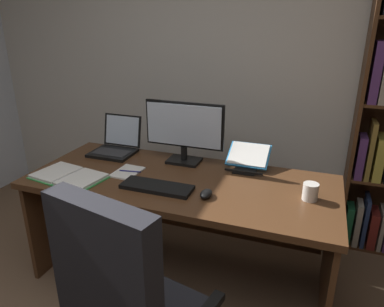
{
  "coord_description": "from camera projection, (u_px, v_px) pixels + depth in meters",
  "views": [
    {
      "loc": [
        0.75,
        -0.64,
        1.65
      ],
      "look_at": [
        0.09,
        1.16,
        0.92
      ],
      "focal_mm": 33.46,
      "sensor_mm": 36.0,
      "label": 1
    }
  ],
  "objects": [
    {
      "name": "desk",
      "position": [
        185.0,
        200.0,
        2.34
      ],
      "size": [
        1.89,
        0.8,
        0.72
      ],
      "color": "#4C2D19",
      "rests_on": "ground"
    },
    {
      "name": "notepad",
      "position": [
        127.0,
        172.0,
        2.29
      ],
      "size": [
        0.16,
        0.22,
        0.01
      ],
      "primitive_type": "cube",
      "rotation": [
        0.0,
        0.0,
        -0.05
      ],
      "color": "silver",
      "rests_on": "desk"
    },
    {
      "name": "monitor",
      "position": [
        184.0,
        132.0,
        2.39
      ],
      "size": [
        0.55,
        0.16,
        0.42
      ],
      "color": "black",
      "rests_on": "desk"
    },
    {
      "name": "computer_mouse",
      "position": [
        206.0,
        194.0,
        1.97
      ],
      "size": [
        0.06,
        0.1,
        0.04
      ],
      "primitive_type": "ellipsoid",
      "color": "black",
      "rests_on": "desk"
    },
    {
      "name": "laptop",
      "position": [
        116.0,
        145.0,
        2.62
      ],
      "size": [
        0.3,
        0.31,
        0.25
      ],
      "color": "black",
      "rests_on": "desk"
    },
    {
      "name": "pen",
      "position": [
        130.0,
        171.0,
        2.28
      ],
      "size": [
        0.14,
        0.03,
        0.01
      ],
      "primitive_type": "cylinder",
      "rotation": [
        0.0,
        1.57,
        0.16
      ],
      "color": "navy",
      "rests_on": "notepad"
    },
    {
      "name": "open_binder",
      "position": [
        69.0,
        176.0,
        2.21
      ],
      "size": [
        0.48,
        0.34,
        0.02
      ],
      "rotation": [
        0.0,
        0.0,
        -0.16
      ],
      "color": "green",
      "rests_on": "desk"
    },
    {
      "name": "coffee_mug",
      "position": [
        310.0,
        192.0,
        1.94
      ],
      "size": [
        0.08,
        0.08,
        0.1
      ],
      "primitive_type": "cylinder",
      "color": "silver",
      "rests_on": "desk"
    },
    {
      "name": "wall_back",
      "position": [
        228.0,
        51.0,
        2.88
      ],
      "size": [
        5.11,
        0.12,
        2.81
      ],
      "primitive_type": "cube",
      "color": "beige",
      "rests_on": "ground"
    },
    {
      "name": "reading_stand_with_book",
      "position": [
        248.0,
        158.0,
        2.35
      ],
      "size": [
        0.27,
        0.26,
        0.13
      ],
      "color": "black",
      "rests_on": "desk"
    },
    {
      "name": "keyboard",
      "position": [
        157.0,
        187.0,
        2.07
      ],
      "size": [
        0.42,
        0.15,
        0.02
      ],
      "primitive_type": "cube",
      "color": "black",
      "rests_on": "desk"
    }
  ]
}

